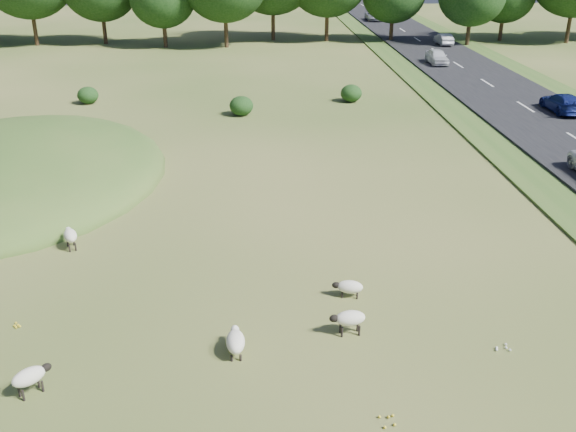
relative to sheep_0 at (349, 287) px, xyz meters
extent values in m
plane|color=#2E4F18|center=(-3.83, 20.75, -0.39)|extent=(160.00, 160.00, 0.00)
ellipsoid|color=#33561E|center=(-15.83, 12.75, -0.39)|extent=(16.00, 20.00, 4.00)
cube|color=black|center=(16.17, 30.75, -0.26)|extent=(8.00, 150.00, 0.25)
cylinder|color=black|center=(-27.26, 56.30, 1.70)|extent=(0.44, 0.44, 4.18)
cylinder|color=black|center=(-19.77, 57.00, 1.41)|extent=(0.44, 0.44, 3.61)
cylinder|color=black|center=(-12.65, 54.18, 1.12)|extent=(0.44, 0.44, 3.02)
cylinder|color=black|center=(-5.91, 53.73, 1.56)|extent=(0.44, 0.44, 3.90)
cylinder|color=black|center=(-0.59, 58.65, 1.72)|extent=(0.44, 0.44, 4.22)
cylinder|color=black|center=(5.62, 57.70, 1.58)|extent=(0.44, 0.44, 3.94)
cylinder|color=black|center=(13.03, 56.76, 1.15)|extent=(0.44, 0.44, 3.09)
cylinder|color=black|center=(20.93, 53.22, 1.17)|extent=(0.44, 0.44, 3.12)
cylinder|color=black|center=(26.06, 57.01, 1.08)|extent=(0.44, 0.44, 2.93)
cylinder|color=black|center=(33.02, 54.71, 1.69)|extent=(0.44, 0.44, 4.16)
ellipsoid|color=black|center=(-3.95, 24.45, 0.28)|extent=(1.63, 1.63, 1.34)
ellipsoid|color=black|center=(4.16, 27.93, 0.25)|extent=(1.57, 1.57, 1.29)
ellipsoid|color=black|center=(-15.26, 28.45, 0.23)|extent=(1.52, 1.52, 1.24)
ellipsoid|color=beige|center=(0.03, -0.01, 0.00)|extent=(0.95, 0.62, 0.45)
ellipsoid|color=black|center=(-0.44, 0.08, 0.03)|extent=(0.32, 0.26, 0.23)
cylinder|color=black|center=(-0.24, -0.07, -0.31)|extent=(0.06, 0.06, 0.17)
cylinder|color=black|center=(-0.20, 0.15, -0.31)|extent=(0.06, 0.06, 0.17)
cylinder|color=black|center=(0.27, -0.16, -0.31)|extent=(0.06, 0.06, 0.17)
cylinder|color=black|center=(0.31, 0.06, -0.31)|extent=(0.06, 0.06, 0.17)
ellipsoid|color=beige|center=(-3.82, -3.13, 0.07)|extent=(0.60, 1.06, 0.53)
ellipsoid|color=silver|center=(-3.85, -2.56, 0.11)|extent=(0.27, 0.35, 0.27)
cylinder|color=black|center=(-3.96, -2.83, -0.29)|extent=(0.08, 0.08, 0.19)
cylinder|color=black|center=(-3.70, -2.82, -0.29)|extent=(0.08, 0.08, 0.19)
cylinder|color=black|center=(-3.94, -3.43, -0.29)|extent=(0.08, 0.08, 0.19)
cylinder|color=black|center=(-3.68, -3.42, -0.29)|extent=(0.08, 0.08, 0.19)
ellipsoid|color=beige|center=(-0.29, -2.24, 0.20)|extent=(0.98, 0.58, 0.48)
ellipsoid|color=black|center=(-0.80, -2.28, 0.23)|extent=(0.33, 0.26, 0.24)
cylinder|color=black|center=(-0.55, -2.38, -0.22)|extent=(0.07, 0.07, 0.34)
cylinder|color=black|center=(-0.57, -2.15, -0.22)|extent=(0.07, 0.07, 0.34)
cylinder|color=black|center=(-0.01, -2.33, -0.22)|extent=(0.07, 0.07, 0.34)
cylinder|color=black|center=(-0.03, -2.10, -0.22)|extent=(0.07, 0.07, 0.34)
ellipsoid|color=beige|center=(-10.47, 4.28, 0.19)|extent=(0.80, 1.04, 0.48)
ellipsoid|color=silver|center=(-10.65, 4.75, 0.22)|extent=(0.32, 0.36, 0.24)
cylinder|color=black|center=(-10.67, 4.49, -0.22)|extent=(0.07, 0.07, 0.34)
cylinder|color=black|center=(-10.46, 4.58, -0.22)|extent=(0.07, 0.07, 0.34)
cylinder|color=black|center=(-10.47, 3.99, -0.22)|extent=(0.07, 0.07, 0.34)
cylinder|color=black|center=(-10.26, 4.08, -0.22)|extent=(0.07, 0.07, 0.34)
ellipsoid|color=beige|center=(-9.33, -4.60, 0.19)|extent=(1.02, 0.99, 0.47)
ellipsoid|color=black|center=(-8.96, -4.26, 0.22)|extent=(0.37, 0.37, 0.24)
cylinder|color=black|center=(-9.21, -4.33, -0.22)|extent=(0.07, 0.07, 0.34)
cylinder|color=black|center=(-9.05, -4.50, -0.22)|extent=(0.07, 0.07, 0.34)
cylinder|color=black|center=(-9.61, -4.70, -0.22)|extent=(0.07, 0.07, 0.34)
cylinder|color=black|center=(-9.45, -4.87, -0.22)|extent=(0.07, 0.07, 0.34)
imported|color=navy|center=(18.07, 23.27, 0.49)|extent=(1.76, 4.34, 1.26)
imported|color=#B8B9C0|center=(14.27, 74.69, 0.49)|extent=(2.09, 4.53, 1.26)
imported|color=silver|center=(18.07, 52.62, 0.47)|extent=(1.29, 3.71, 1.22)
imported|color=silver|center=(14.27, 41.39, 0.53)|extent=(1.59, 3.94, 1.34)
camera|label=1|loc=(-3.15, -18.96, 11.06)|focal=40.00mm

